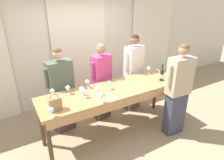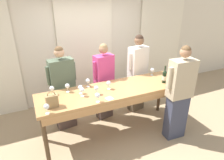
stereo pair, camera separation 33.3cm
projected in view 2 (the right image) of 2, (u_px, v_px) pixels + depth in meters
name	position (u px, v px, depth m)	size (l,w,h in m)	color
ground_plane	(114.00, 132.00, 4.10)	(18.00, 18.00, 0.00)	tan
wall_back	(85.00, 46.00, 4.95)	(12.00, 0.06, 2.80)	beige
curtain_panel_center	(86.00, 49.00, 4.92)	(1.37, 0.03, 2.69)	#EFE5C6
curtain_panel_right	(160.00, 40.00, 5.75)	(1.37, 0.03, 2.69)	#EFE5C6
tasting_bar	(114.00, 94.00, 3.71)	(2.79, 0.78, 0.99)	#B27F4C
wine_bottle	(164.00, 77.00, 3.90)	(0.08, 0.08, 0.35)	black
handbag	(52.00, 101.00, 3.08)	(0.19, 0.10, 0.28)	#997A4C
wine_glass_front_left	(46.00, 107.00, 2.91)	(0.08, 0.08, 0.16)	white
wine_glass_front_mid	(82.00, 90.00, 3.40)	(0.08, 0.08, 0.16)	white
wine_glass_front_right	(52.00, 89.00, 3.45)	(0.08, 0.08, 0.16)	white
wine_glass_center_left	(67.00, 86.00, 3.54)	(0.08, 0.08, 0.16)	white
wine_glass_center_mid	(98.00, 96.00, 3.22)	(0.08, 0.08, 0.16)	white
wine_glass_center_right	(152.00, 70.00, 4.25)	(0.08, 0.08, 0.16)	white
wine_glass_back_left	(170.00, 80.00, 3.77)	(0.08, 0.08, 0.16)	white
wine_glass_back_mid	(80.00, 88.00, 3.48)	(0.08, 0.08, 0.16)	white
wine_glass_back_right	(96.00, 88.00, 3.46)	(0.08, 0.08, 0.16)	white
wine_glass_near_host	(88.00, 81.00, 3.74)	(0.08, 0.08, 0.16)	white
wine_glass_by_bottle	(109.00, 83.00, 3.65)	(0.08, 0.08, 0.16)	white
napkin	(109.00, 98.00, 3.36)	(0.14, 0.14, 0.00)	white
guest_olive_jacket	(63.00, 89.00, 3.93)	(0.57, 0.28, 1.74)	#473833
guest_pink_top	(104.00, 82.00, 4.26)	(0.51, 0.29, 1.70)	#473833
guest_cream_sweater	(137.00, 73.00, 4.54)	(0.53, 0.31, 1.81)	brown
host_pouring	(179.00, 94.00, 3.63)	(0.56, 0.28, 1.84)	#383D51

